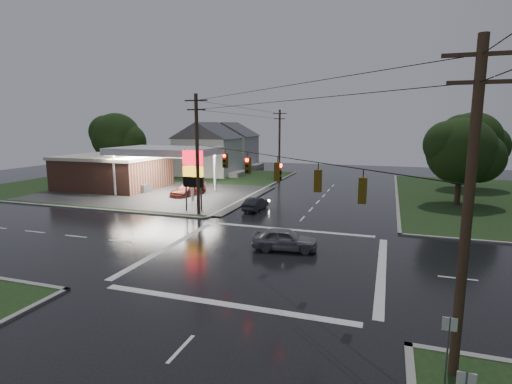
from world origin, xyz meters
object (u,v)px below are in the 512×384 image
(utility_pole_se, at_px, (468,210))
(house_near, at_px, (208,148))
(utility_pole_nw, at_px, (197,153))
(utility_pole_n, at_px, (279,142))
(car_pump, at_px, (188,190))
(pylon_sign, at_px, (193,170))
(car_north, at_px, (256,204))
(tree_ne_far, at_px, (474,141))
(car_crossing, at_px, (285,239))
(gas_station, at_px, (121,169))
(tree_nw_behind, at_px, (117,138))
(tree_ne_near, at_px, (463,152))
(house_far, at_px, (230,144))

(utility_pole_se, height_order, house_near, utility_pole_se)
(utility_pole_nw, height_order, utility_pole_n, utility_pole_nw)
(car_pump, bearing_deg, pylon_sign, -44.61)
(utility_pole_n, xyz_separation_m, car_north, (4.41, -24.97, -4.84))
(pylon_sign, relative_size, tree_ne_far, 0.61)
(utility_pole_n, bearing_deg, car_crossing, -74.19)
(pylon_sign, height_order, car_crossing, pylon_sign)
(gas_station, bearing_deg, pylon_sign, -31.22)
(tree_nw_behind, relative_size, tree_ne_far, 1.02)
(house_near, height_order, car_pump, house_near)
(utility_pole_nw, bearing_deg, car_north, 38.69)
(pylon_sign, height_order, tree_nw_behind, tree_nw_behind)
(tree_ne_near, xyz_separation_m, car_pump, (-29.17, -4.20, -4.83))
(gas_station, distance_m, utility_pole_n, 24.60)
(gas_station, height_order, utility_pole_se, utility_pole_se)
(tree_ne_near, height_order, tree_ne_far, tree_ne_far)
(utility_pole_n, xyz_separation_m, house_near, (-11.45, -2.00, -1.06))
(tree_ne_near, distance_m, car_crossing, 24.68)
(utility_pole_nw, height_order, car_crossing, utility_pole_nw)
(utility_pole_se, height_order, utility_pole_n, utility_pole_se)
(tree_nw_behind, relative_size, tree_ne_near, 1.11)
(tree_ne_near, relative_size, car_pump, 1.79)
(pylon_sign, relative_size, utility_pole_n, 0.57)
(utility_pole_n, distance_m, car_pump, 21.48)
(utility_pole_nw, xyz_separation_m, car_crossing, (10.24, -7.66, -4.98))
(tree_nw_behind, distance_m, tree_ne_far, 51.15)
(utility_pole_n, distance_m, tree_nw_behind, 25.63)
(gas_station, bearing_deg, utility_pole_se, -39.70)
(utility_pole_n, bearing_deg, pylon_sign, -92.08)
(utility_pole_se, distance_m, car_crossing, 15.16)
(tree_ne_near, xyz_separation_m, car_crossing, (-13.40, -20.16, -4.82))
(house_near, height_order, tree_ne_far, tree_ne_far)
(pylon_sign, bearing_deg, utility_pole_n, 87.92)
(house_near, relative_size, car_north, 2.88)
(pylon_sign, bearing_deg, gas_station, 148.78)
(car_north, bearing_deg, house_near, -52.07)
(utility_pole_n, distance_m, car_north, 25.81)
(house_near, bearing_deg, pylon_sign, -67.72)
(tree_ne_far, xyz_separation_m, car_north, (-22.24, -20.96, -5.55))
(gas_station, xyz_separation_m, house_far, (3.73, 28.30, 1.86))
(pylon_sign, xyz_separation_m, house_far, (-11.45, 37.50, 0.39))
(utility_pole_n, height_order, house_far, utility_pole_n)
(utility_pole_nw, height_order, car_pump, utility_pole_nw)
(car_crossing, bearing_deg, gas_station, 47.91)
(utility_pole_nw, height_order, tree_nw_behind, utility_pole_nw)
(utility_pole_se, distance_m, house_near, 54.77)
(utility_pole_nw, distance_m, tree_ne_near, 26.74)
(utility_pole_se, xyz_separation_m, tree_nw_behind, (-43.34, 39.49, 0.46))
(utility_pole_se, bearing_deg, car_crossing, 127.69)
(utility_pole_nw, relative_size, car_pump, 2.19)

